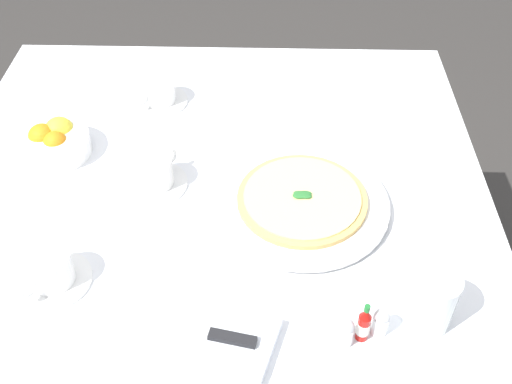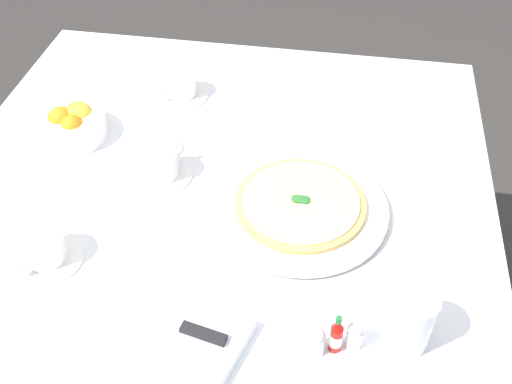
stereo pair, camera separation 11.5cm
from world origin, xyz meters
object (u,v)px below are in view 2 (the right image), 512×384
Objects in this scene: coffee_cup_near_left at (180,85)px; napkin_folded at (177,329)px; coffee_cup_left_edge at (43,248)px; dinner_knife at (174,324)px; citrus_bowl at (71,125)px; water_glass_back_corner at (409,322)px; salt_shaker at (317,342)px; hot_sauce_bottle at (336,336)px; pizza_plate at (300,208)px; pizza at (300,203)px; pepper_shaker at (354,336)px; coffee_cup_far_right at (160,164)px.

coffee_cup_near_left is 0.52× the size of napkin_folded.
coffee_cup_left_edge reaches higher than coffee_cup_near_left.
citrus_bowl is at bearing -40.52° from dinner_knife.
water_glass_back_corner reaches higher than salt_shaker.
water_glass_back_corner is at bearing -162.60° from hot_sauce_bottle.
hot_sauce_bottle is (-0.25, -0.01, 0.01)m from dinner_knife.
pizza_plate is 0.32m from water_glass_back_corner.
pizza is 0.32m from water_glass_back_corner.
hot_sauce_bottle is at bearing 17.40° from water_glass_back_corner.
citrus_bowl reaches higher than pizza_plate.
citrus_bowl reaches higher than salt_shaker.
dinner_knife is (-0.27, 0.11, -0.01)m from coffee_cup_left_edge.
coffee_cup_left_edge reaches higher than pizza.
citrus_bowl reaches higher than coffee_cup_near_left.
citrus_bowl is at bearing -16.56° from pizza.
coffee_cup_left_edge is 1.00× the size of coffee_cup_near_left.
coffee_cup_near_left is 2.31× the size of pepper_shaker.
hot_sauce_bottle reaches higher than coffee_cup_near_left.
pizza_plate is 0.30m from hot_sauce_bottle.
coffee_cup_near_left reaches higher than salt_shaker.
water_glass_back_corner is 0.56× the size of dinner_knife.
pizza_plate is at bearing 168.93° from coffee_cup_far_right.
coffee_cup_far_right is (-0.03, 0.28, 0.00)m from coffee_cup_near_left.
pizza reaches higher than pizza_plate.
salt_shaker is at bearing 17.87° from water_glass_back_corner.
coffee_cup_near_left is 0.87× the size of citrus_bowl.
water_glass_back_corner is at bearing -160.96° from dinner_knife.
hot_sauce_bottle reaches higher than pizza.
citrus_bowl is 2.67× the size of salt_shaker.
pizza is at bearing 168.92° from coffee_cup_far_right.
pizza is at bearing -52.61° from water_glass_back_corner.
hot_sauce_bottle is (-0.52, 0.10, 0.00)m from coffee_cup_left_edge.
coffee_cup_near_left is at bearing -48.86° from water_glass_back_corner.
dinner_knife is 1.30× the size of citrus_bowl.
water_glass_back_corner is 0.09m from pepper_shaker.
pizza_plate is at bearing -78.88° from salt_shaker.
citrus_bowl is at bearing -29.76° from water_glass_back_corner.
napkin_folded is (0.16, 0.30, -0.01)m from pizza.
pepper_shaker is (-0.03, -0.01, -0.01)m from hot_sauce_bottle.
citrus_bowl is 0.75m from hot_sauce_bottle.
water_glass_back_corner is at bearing 127.39° from pizza.
citrus_bowl is at bearing -36.06° from hot_sauce_bottle.
hot_sauce_bottle is (-0.09, 0.29, 0.01)m from pizza.
coffee_cup_far_right is at bearing -58.93° from dinner_knife.
water_glass_back_corner is 1.31× the size of hot_sauce_bottle.
water_glass_back_corner is 1.93× the size of pepper_shaker.
pepper_shaker is at bearing -158.22° from napkin_folded.
hot_sauce_bottle reaches higher than napkin_folded.
coffee_cup_far_right is 0.51m from hot_sauce_bottle.
salt_shaker reaches higher than pizza_plate.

